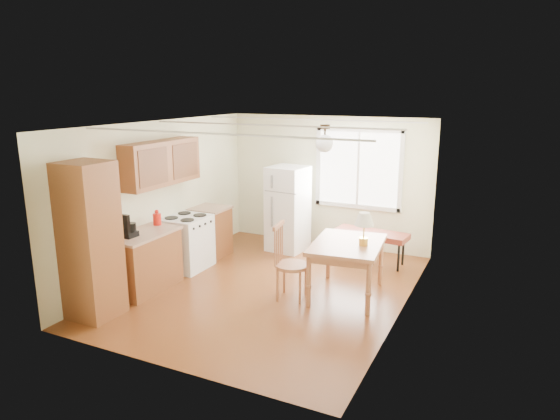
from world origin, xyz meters
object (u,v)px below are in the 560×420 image
Objects in this scene: dining_table at (347,249)px; chair at (285,256)px; bench at (371,235)px; refrigerator at (288,209)px.

chair is at bearing -155.23° from dining_table.
chair is at bearing -104.47° from bench.
dining_table is (1.69, -1.59, -0.09)m from refrigerator.
refrigerator is 2.26m from chair.
dining_table is 1.26× the size of chair.
refrigerator is 1.66m from bench.
bench is 2.10m from chair.
refrigerator is 2.32m from dining_table.
refrigerator is 1.43× the size of chair.
chair reaches higher than bench.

